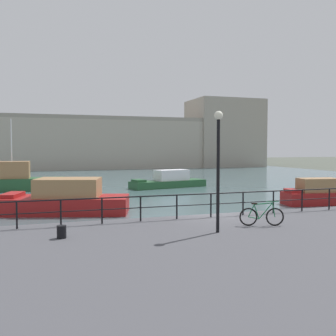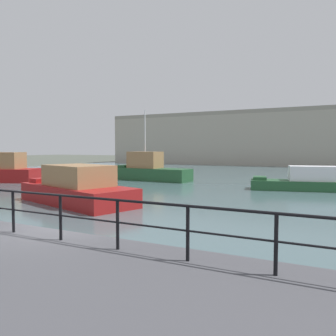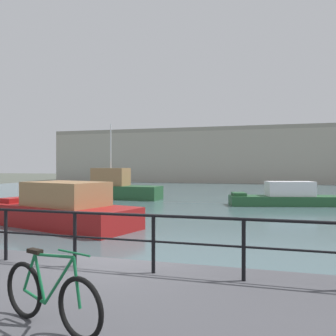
{
  "view_description": "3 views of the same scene",
  "coord_description": "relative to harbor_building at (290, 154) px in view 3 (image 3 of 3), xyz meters",
  "views": [
    {
      "loc": [
        -7.57,
        -16.22,
        4.06
      ],
      "look_at": [
        -0.06,
        6.64,
        2.77
      ],
      "focal_mm": 40.74,
      "sensor_mm": 36.0,
      "label": 1
    },
    {
      "loc": [
        7.03,
        -6.63,
        3.09
      ],
      "look_at": [
        -0.13,
        7.13,
        2.2
      ],
      "focal_mm": 36.88,
      "sensor_mm": 36.0,
      "label": 2
    },
    {
      "loc": [
        3.13,
        -6.77,
        2.9
      ],
      "look_at": [
        -0.25,
        5.2,
        2.85
      ],
      "focal_mm": 37.06,
      "sensor_mm": 36.0,
      "label": 3
    }
  ],
  "objects": [
    {
      "name": "quay_railing",
      "position": [
        -7.81,
        -59.19,
        -3.54
      ],
      "size": [
        19.49,
        0.07,
        1.08
      ],
      "color": "black",
      "rests_on": "quay_promenade"
    },
    {
      "name": "moored_white_yacht",
      "position": [
        -13.64,
        -50.46,
        -4.37
      ],
      "size": [
        8.21,
        4.99,
        2.16
      ],
      "rotation": [
        0.0,
        0.0,
        2.86
      ],
      "color": "maroon",
      "rests_on": "water_basin"
    },
    {
      "name": "parked_bicycle",
      "position": [
        -6.71,
        -61.59,
        -3.89
      ],
      "size": [
        1.7,
        0.62,
        0.98
      ],
      "rotation": [
        0.0,
        0.0,
        -0.32
      ],
      "color": "black",
      "rests_on": "quay_promenade"
    },
    {
      "name": "water_basin",
      "position": [
        -7.34,
        -28.24,
        -5.22
      ],
      "size": [
        80.0,
        60.0,
        0.01
      ],
      "primitive_type": "cube",
      "color": "#476066",
      "rests_on": "ground_plane"
    },
    {
      "name": "moored_blue_motorboat",
      "position": [
        -17.15,
        -36.48,
        -4.2
      ],
      "size": [
        7.7,
        2.69,
        6.72
      ],
      "rotation": [
        0.0,
        0.0,
        3.09
      ],
      "color": "#23512D",
      "rests_on": "water_basin"
    },
    {
      "name": "moored_green_narrowboat",
      "position": [
        -2.79,
        -38.05,
        -4.56
      ],
      "size": [
        8.29,
        3.89,
        1.79
      ],
      "rotation": [
        0.0,
        0.0,
        3.37
      ],
      "color": "#23512D",
      "rests_on": "water_basin"
    },
    {
      "name": "ground_plane",
      "position": [
        -7.34,
        -58.44,
        -5.23
      ],
      "size": [
        240.0,
        240.0,
        0.0
      ],
      "primitive_type": "plane",
      "color": "#4C5147"
    },
    {
      "name": "harbor_building",
      "position": [
        0.0,
        0.0,
        0.0
      ],
      "size": [
        73.8,
        11.17,
        14.2
      ],
      "color": "#A89E8E",
      "rests_on": "ground_plane"
    }
  ]
}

